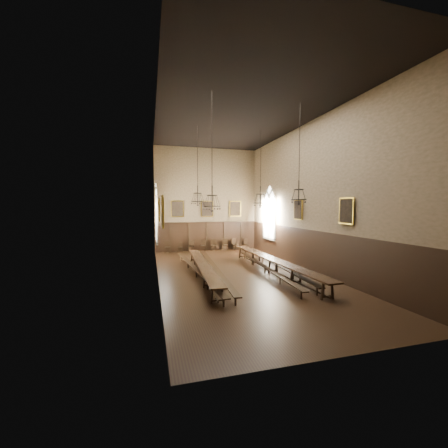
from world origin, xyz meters
name	(u,v)px	position (x,y,z in m)	size (l,w,h in m)	color
floor	(238,274)	(0.00, 0.00, -0.01)	(9.00, 18.00, 0.02)	black
ceiling	(239,115)	(0.00, 0.00, 9.01)	(9.00, 18.00, 0.02)	black
wall_back	(207,200)	(0.00, 9.01, 4.50)	(9.00, 0.02, 9.00)	#8F7758
wall_front	(351,183)	(0.00, -9.01, 4.50)	(9.00, 0.02, 9.00)	#8F7758
wall_left	(157,195)	(-4.51, 0.00, 4.50)	(0.02, 18.00, 9.00)	#8F7758
wall_right	(309,197)	(4.51, 0.00, 4.50)	(0.02, 18.00, 9.00)	#8F7758
wainscot_panelling	(238,253)	(0.00, 0.00, 1.25)	(9.00, 18.00, 2.50)	black
table_left	(203,270)	(-2.07, 0.05, 0.38)	(1.17, 9.65, 0.75)	black
table_right	(273,266)	(2.08, -0.21, 0.42)	(1.20, 10.82, 0.84)	black
bench_left_outer	(196,272)	(-2.45, -0.04, 0.29)	(0.95, 10.24, 0.46)	black
bench_left_inner	(215,270)	(-1.36, 0.18, 0.31)	(1.00, 10.74, 0.48)	black
bench_right_inner	(265,269)	(1.55, -0.25, 0.28)	(0.95, 9.78, 0.44)	black
bench_right_outer	(276,266)	(2.49, 0.24, 0.30)	(1.00, 10.31, 0.46)	black
chair_0	(167,249)	(-3.50, 8.48, 0.31)	(0.50, 0.50, 1.01)	black
chair_1	(180,249)	(-2.43, 8.57, 0.26)	(0.46, 0.46, 0.86)	black
chair_2	(191,248)	(-1.47, 8.61, 0.30)	(0.55, 0.55, 0.99)	black
chair_3	(203,248)	(-0.48, 8.49, 0.31)	(0.58, 0.58, 1.03)	black
chair_4	(214,247)	(0.52, 8.53, 0.31)	(0.51, 0.51, 1.02)	black
chair_5	(225,247)	(1.54, 8.51, 0.31)	(0.58, 0.58, 1.03)	black
chair_6	(235,246)	(2.47, 8.50, 0.31)	(0.56, 0.56, 1.03)	black
chair_7	(246,246)	(3.57, 8.55, 0.29)	(0.44, 0.44, 0.94)	black
chandelier_back_left	(198,196)	(-1.88, 2.67, 4.56)	(0.83, 0.83, 4.92)	black
chandelier_back_right	(260,198)	(2.24, 2.16, 4.44)	(0.92, 0.92, 5.03)	black
chandelier_front_left	(212,197)	(-2.15, -2.74, 4.33)	(0.76, 0.76, 5.21)	black
chandelier_front_right	(299,193)	(2.32, -2.55, 4.61)	(0.78, 0.78, 4.89)	black
portrait_back_0	(177,209)	(-2.60, 8.88, 3.70)	(1.10, 0.12, 1.40)	gold
portrait_back_1	(207,209)	(0.00, 8.88, 3.70)	(1.10, 0.12, 1.40)	gold
portrait_back_2	(235,209)	(2.60, 8.88, 3.70)	(1.10, 0.12, 1.40)	gold
portrait_left_0	(159,210)	(-4.38, 1.00, 3.70)	(0.12, 1.00, 1.30)	gold
portrait_left_1	(163,212)	(-4.38, -3.50, 3.70)	(0.12, 1.00, 1.30)	gold
portrait_right_0	(298,210)	(4.38, 1.00, 3.70)	(0.12, 1.00, 1.30)	gold
portrait_right_1	(346,211)	(4.38, -3.50, 3.70)	(0.12, 1.00, 1.30)	gold
window_right	(269,213)	(4.43, 5.50, 3.40)	(0.20, 2.20, 4.60)	white
window_left	(156,214)	(-4.43, 5.50, 3.40)	(0.20, 2.20, 4.60)	white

